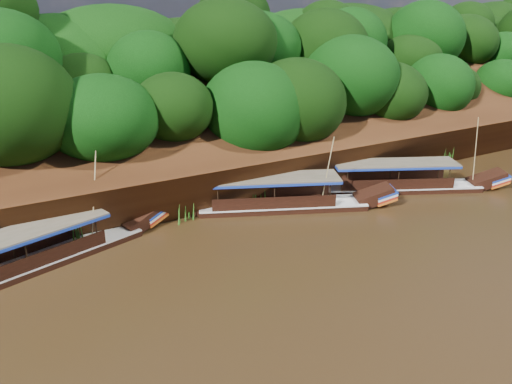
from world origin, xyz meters
TOP-DOWN VIEW (x-y plane):
  - ground at (0.00, 0.00)m, footprint 160.00×160.00m
  - riverbank at (-0.01, 22.73)m, footprint 120.00×30.06m
  - boat_0 at (13.03, 6.29)m, footprint 14.06×7.79m
  - boat_1 at (2.69, 7.72)m, footprint 14.03×7.38m
  - boat_2 at (-13.96, 7.91)m, footprint 15.05×6.40m
  - reeds at (-2.79, 9.53)m, footprint 48.92×2.51m

SIDE VIEW (x-z plane):
  - ground at x=0.00m, z-range 0.00..0.00m
  - boat_0 at x=13.03m, z-range -2.72..3.79m
  - boat_2 at x=-13.96m, z-range -2.68..3.76m
  - boat_1 at x=2.69m, z-range -2.45..3.57m
  - reeds at x=-2.79m, z-range -0.17..1.90m
  - riverbank at x=-0.01m, z-range -7.81..11.59m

